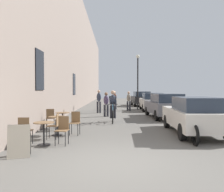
# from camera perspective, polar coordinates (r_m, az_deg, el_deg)

# --- Properties ---
(ground_plane) EXTENTS (88.00, 88.00, 0.00)m
(ground_plane) POSITION_cam_1_polar(r_m,az_deg,el_deg) (5.73, 1.07, -16.06)
(ground_plane) COLOR #5B5954
(building_facade_left) EXTENTS (0.54, 68.00, 11.18)m
(building_facade_left) POSITION_cam_1_polar(r_m,az_deg,el_deg) (20.12, -9.90, 12.48)
(building_facade_left) COLOR gray
(building_facade_left) RESTS_ON ground_plane
(cafe_table_near) EXTENTS (0.64, 0.64, 0.72)m
(cafe_table_near) POSITION_cam_1_polar(r_m,az_deg,el_deg) (7.67, -16.47, -7.65)
(cafe_table_near) COLOR black
(cafe_table_near) RESTS_ON ground_plane
(cafe_chair_near_toward_street) EXTENTS (0.42, 0.42, 0.89)m
(cafe_chair_near_toward_street) POSITION_cam_1_polar(r_m,az_deg,el_deg) (7.60, -12.12, -7.73)
(cafe_chair_near_toward_street) COLOR black
(cafe_chair_near_toward_street) RESTS_ON ground_plane
(cafe_chair_near_toward_wall) EXTENTS (0.39, 0.39, 0.89)m
(cafe_chair_near_toward_wall) POSITION_cam_1_polar(r_m,az_deg,el_deg) (7.77, -20.68, -7.58)
(cafe_chair_near_toward_wall) COLOR black
(cafe_chair_near_toward_wall) RESTS_ON ground_plane
(cafe_table_mid) EXTENTS (0.64, 0.64, 0.72)m
(cafe_table_mid) POSITION_cam_1_polar(r_m,az_deg,el_deg) (9.20, -13.43, -6.12)
(cafe_table_mid) COLOR black
(cafe_table_mid) RESTS_ON ground_plane
(cafe_chair_mid_toward_street) EXTENTS (0.41, 0.41, 0.89)m
(cafe_chair_mid_toward_street) POSITION_cam_1_polar(r_m,az_deg,el_deg) (9.14, -9.15, -6.17)
(cafe_chair_mid_toward_street) COLOR black
(cafe_chair_mid_toward_street) RESTS_ON ground_plane
(cafe_chair_mid_toward_wall) EXTENTS (0.38, 0.38, 0.89)m
(cafe_chair_mid_toward_wall) POSITION_cam_1_polar(r_m,az_deg,el_deg) (8.52, -13.99, -6.74)
(cafe_chair_mid_toward_wall) COLOR black
(cafe_chair_mid_toward_wall) RESTS_ON ground_plane
(cafe_table_far) EXTENTS (0.64, 0.64, 0.72)m
(cafe_table_far) POSITION_cam_1_polar(r_m,az_deg,el_deg) (10.79, -12.14, -5.00)
(cafe_table_far) COLOR black
(cafe_table_far) RESTS_ON ground_plane
(cafe_chair_far_toward_street) EXTENTS (0.45, 0.45, 0.89)m
(cafe_chair_far_toward_street) POSITION_cam_1_polar(r_m,az_deg,el_deg) (10.21, -12.41, -5.39)
(cafe_chair_far_toward_street) COLOR black
(cafe_chair_far_toward_street) RESTS_ON ground_plane
(cafe_chair_far_toward_wall) EXTENTS (0.45, 0.45, 0.89)m
(cafe_chair_far_toward_wall) POSITION_cam_1_polar(r_m,az_deg,el_deg) (10.84, -14.99, -5.00)
(cafe_chair_far_toward_wall) COLOR black
(cafe_chair_far_toward_wall) RESTS_ON ground_plane
(sandwich_board_sign) EXTENTS (0.63, 0.51, 0.84)m
(sandwich_board_sign) POSITION_cam_1_polar(r_m,az_deg,el_deg) (6.57, -21.91, -10.14)
(sandwich_board_sign) COLOR black
(sandwich_board_sign) RESTS_ON ground_plane
(cyclist_on_bicycle) EXTENTS (0.52, 1.76, 1.74)m
(cyclist_on_bicycle) POSITION_cam_1_polar(r_m,az_deg,el_deg) (12.57, 0.08, -2.74)
(cyclist_on_bicycle) COLOR black
(cyclist_on_bicycle) RESTS_ON ground_plane
(pedestrian_near) EXTENTS (0.37, 0.29, 1.59)m
(pedestrian_near) POSITION_cam_1_polar(r_m,az_deg,el_deg) (15.20, -1.57, -1.69)
(pedestrian_near) COLOR #26262D
(pedestrian_near) RESTS_ON ground_plane
(pedestrian_mid) EXTENTS (0.37, 0.29, 1.74)m
(pedestrian_mid) POSITION_cam_1_polar(r_m,az_deg,el_deg) (17.73, -3.37, -0.97)
(pedestrian_mid) COLOR #26262D
(pedestrian_mid) RESTS_ON ground_plane
(pedestrian_far) EXTENTS (0.36, 0.27, 1.63)m
(pedestrian_far) POSITION_cam_1_polar(r_m,az_deg,el_deg) (19.57, 3.98, -0.95)
(pedestrian_far) COLOR #26262D
(pedestrian_far) RESTS_ON ground_plane
(pedestrian_furthest) EXTENTS (0.37, 0.29, 1.62)m
(pedestrian_furthest) POSITION_cam_1_polar(r_m,az_deg,el_deg) (21.03, 0.55, -0.78)
(pedestrian_furthest) COLOR #26262D
(pedestrian_furthest) RESTS_ON ground_plane
(street_lamp) EXTENTS (0.32, 0.32, 4.90)m
(street_lamp) POSITION_cam_1_polar(r_m,az_deg,el_deg) (21.01, 6.20, 5.20)
(street_lamp) COLOR black
(street_lamp) RESTS_ON ground_plane
(parked_car_nearest) EXTENTS (1.86, 4.16, 1.46)m
(parked_car_nearest) POSITION_cam_1_polar(r_m,az_deg,el_deg) (9.70, 19.31, -4.37)
(parked_car_nearest) COLOR beige
(parked_car_nearest) RESTS_ON ground_plane
(parked_car_second) EXTENTS (1.92, 4.31, 1.51)m
(parked_car_second) POSITION_cam_1_polar(r_m,az_deg,el_deg) (14.77, 12.66, -2.25)
(parked_car_second) COLOR #595960
(parked_car_second) RESTS_ON ground_plane
(parked_car_third) EXTENTS (1.90, 4.26, 1.50)m
(parked_car_third) POSITION_cam_1_polar(r_m,az_deg,el_deg) (20.08, 9.52, -1.30)
(parked_car_third) COLOR beige
(parked_car_third) RESTS_ON ground_plane
(parked_car_fourth) EXTENTS (1.95, 4.48, 1.58)m
(parked_car_fourth) POSITION_cam_1_polar(r_m,az_deg,el_deg) (25.92, 6.99, -0.58)
(parked_car_fourth) COLOR black
(parked_car_fourth) RESTS_ON ground_plane
(parked_motorcycle) EXTENTS (0.62, 2.15, 0.92)m
(parked_motorcycle) POSITION_cam_1_polar(r_m,az_deg,el_deg) (8.49, 18.27, -7.57)
(parked_motorcycle) COLOR black
(parked_motorcycle) RESTS_ON ground_plane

